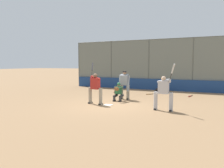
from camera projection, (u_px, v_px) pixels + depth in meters
ground_plane at (108, 105)px, 11.79m from camera, size 160.00×160.00×0.00m
home_plate_marker at (108, 105)px, 11.79m from camera, size 0.43×0.43×0.01m
backstop_fence at (149, 63)px, 18.81m from camera, size 14.43×0.08×4.32m
padding_wall at (148, 84)px, 18.89m from camera, size 14.06×0.18×0.93m
bleachers_beyond at (140, 83)px, 21.56m from camera, size 10.04×1.95×1.16m
batter_at_plate at (95, 88)px, 11.97m from camera, size 0.97×0.81×2.30m
catcher_behind_plate at (118, 91)px, 12.98m from camera, size 0.59×0.68×1.12m
umpire_home at (125, 84)px, 13.58m from camera, size 0.73×0.44×1.79m
batter_on_deck at (164, 92)px, 10.31m from camera, size 1.05×0.63×2.23m
spare_bat_near_backstop at (190, 96)px, 14.81m from camera, size 0.24×0.86×0.07m
spare_bat_by_padding at (150, 94)px, 15.85m from camera, size 0.64×0.67×0.07m
spare_bat_third_base_side at (120, 90)px, 18.48m from camera, size 0.46×0.80×0.07m
fielding_glove_on_dirt at (156, 92)px, 16.59m from camera, size 0.29×0.22×0.11m
baseball_loose at (157, 104)px, 11.92m from camera, size 0.07×0.07×0.07m
equipment_bag_dugout_side at (162, 90)px, 17.54m from camera, size 1.15×0.25×0.25m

